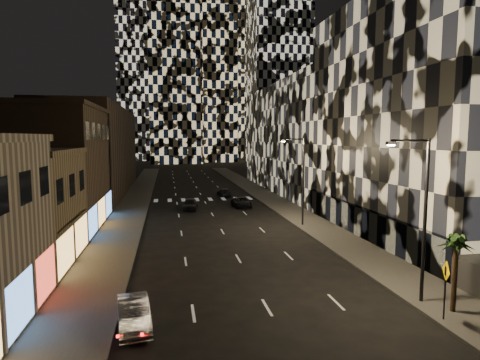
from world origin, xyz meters
name	(u,v)px	position (x,y,z in m)	size (l,w,h in m)	color
sidewalk_left	(135,201)	(-10.00, 50.00, 0.07)	(4.00, 120.00, 0.15)	#47443F
sidewalk_right	(268,197)	(10.00, 50.00, 0.07)	(4.00, 120.00, 0.15)	#47443F
curb_left	(150,200)	(-7.90, 50.00, 0.07)	(0.20, 120.00, 0.15)	#4C4C47
curb_right	(255,197)	(7.90, 50.00, 0.07)	(0.20, 120.00, 0.15)	#4C4C47
retail_brown	(48,170)	(-17.00, 33.50, 6.00)	(10.00, 15.00, 12.00)	#493729
retail_filler_left	(95,151)	(-17.00, 60.00, 7.00)	(10.00, 40.00, 14.00)	#493729
midrise_right	(440,118)	(20.00, 24.50, 11.00)	(16.00, 25.00, 22.00)	#232326
midrise_base	(361,221)	(12.30, 24.50, 1.50)	(0.60, 25.00, 3.00)	#383838
midrise_filler_right	(315,139)	(20.00, 57.00, 9.00)	(16.00, 40.00, 18.00)	#232326
tower_right_mid	(278,24)	(35.00, 135.00, 50.00)	(20.00, 20.00, 100.00)	black
tower_left_back	(148,13)	(-12.00, 165.00, 60.00)	(24.00, 24.00, 120.00)	black
tower_center_low	(174,30)	(-2.00, 140.00, 47.50)	(18.00, 18.00, 95.00)	black
streetlight_near	(421,209)	(8.35, 10.00, 5.35)	(2.55, 0.25, 9.00)	black
streetlight_far	(301,175)	(8.35, 30.00, 5.35)	(2.55, 0.25, 9.00)	black
car_silver_parked	(134,314)	(-6.94, 9.93, 0.69)	(1.46, 4.17, 1.38)	#A2A2A7
car_dark_midlane	(190,204)	(-2.49, 41.61, 0.74)	(1.74, 4.33, 1.47)	black
car_dark_oncoming	(224,192)	(3.50, 52.59, 0.62)	(1.73, 4.25, 1.23)	black
car_dark_rightlane	(242,202)	(4.39, 42.33, 0.64)	(2.14, 4.63, 1.29)	black
ped_sign	(446,279)	(8.30, 7.74, 2.20)	(0.39, 0.95, 2.98)	black
palm_tree	(456,248)	(9.42, 8.51, 3.53)	(2.07, 2.08, 4.09)	#47331E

